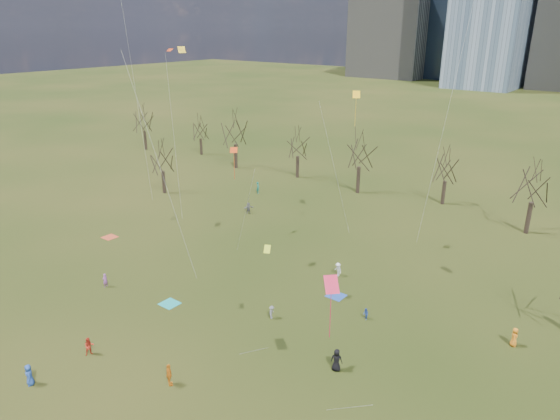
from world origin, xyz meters
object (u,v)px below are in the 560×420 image
Objects in this scene: blanket_teal at (170,304)px; blanket_navy at (336,296)px; person_2 at (89,346)px; blanket_crimson at (110,237)px; person_0 at (29,375)px; person_4 at (169,375)px.

blanket_navy is at bearing 43.30° from blanket_teal.
blanket_navy is 21.76m from person_2.
person_2 is (18.45, -14.26, 0.72)m from blanket_crimson.
person_0 reaches higher than blanket_crimson.
blanket_crimson is (-28.66, -4.95, 0.00)m from blanket_navy.
person_0 is at bearing -45.88° from blanket_crimson.
blanket_teal is 0.93× the size of person_4.
blanket_crimson is at bearing 74.13° from person_2.
person_4 is at bearing -98.56° from blanket_navy.
blanket_teal is 1.00× the size of blanket_crimson.
blanket_crimson is at bearing 7.94° from person_4.
blanket_navy and blanket_crimson have the same top height.
person_4 is (7.78, 6.01, 0.05)m from person_0.
person_4 is (-2.67, -17.71, 0.84)m from blanket_navy.
person_0 is (18.21, -18.78, 0.79)m from blanket_crimson.
blanket_crimson is 23.33m from person_2.
person_4 is at bearing -40.10° from blanket_teal.
person_4 reaches higher than blanket_crimson.
person_0 is (-10.44, -23.72, 0.79)m from blanket_navy.
person_2 is at bearing -37.70° from blanket_crimson.
person_0 reaches higher than blanket_teal.
blanket_teal is 1.00× the size of blanket_navy.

